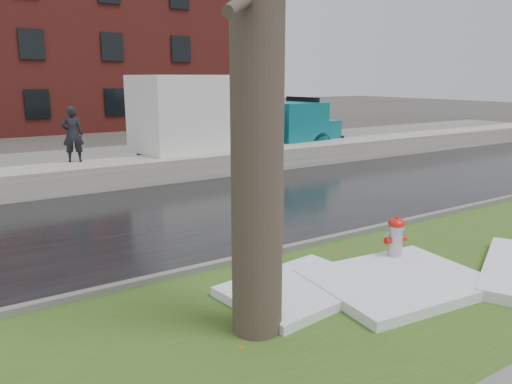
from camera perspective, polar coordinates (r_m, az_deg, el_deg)
ground at (r=8.78m, az=7.12°, el=-8.85°), size 120.00×120.00×0.00m
verge at (r=7.94m, az=13.04°, el=-11.38°), size 60.00×4.50×0.04m
road at (r=12.37m, az=-6.40°, el=-2.26°), size 60.00×7.00×0.03m
parking_lot at (r=20.18m, az=-17.36°, el=3.17°), size 60.00×9.00×0.03m
curb at (r=9.49m, az=3.23°, el=-6.62°), size 60.00×0.15×0.14m
snowbank at (r=16.07m, az=-13.20°, el=2.34°), size 60.00×1.60×0.75m
brick_building at (r=36.96m, az=-22.36°, el=14.77°), size 26.00×12.00×10.00m
bg_tree_right at (r=36.96m, az=2.24°, el=13.11°), size 1.40×1.62×6.50m
fire_hydrant at (r=9.06m, az=15.63°, el=-5.16°), size 0.43×0.39×0.87m
tree at (r=6.01m, az=0.14°, el=21.03°), size 1.44×1.67×8.05m
box_truck at (r=18.79m, az=-2.78°, el=8.43°), size 10.09×3.12×3.33m
worker at (r=15.98m, az=-20.22°, el=6.21°), size 0.69×0.54×1.67m
snow_patch_near at (r=8.26m, az=15.90°, el=-9.81°), size 2.77×2.23×0.16m
snow_patch_far at (r=7.76m, az=5.05°, el=-10.94°), size 2.39×1.87×0.14m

